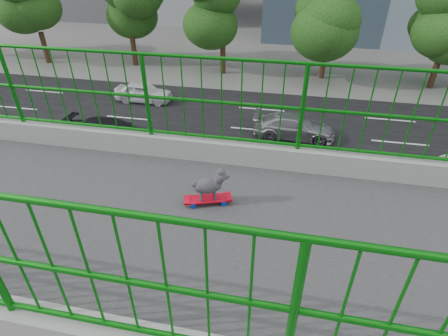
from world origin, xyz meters
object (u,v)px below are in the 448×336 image
Objects in this scene: poodle at (209,185)px; car_7 at (112,135)px; car_6 at (396,205)px; car_3 at (294,126)px; skateboard at (208,199)px; car_0 at (324,257)px; car_4 at (143,92)px.

poodle reaches higher than car_7.
car_3 is at bearing -147.13° from car_6.
car_0 is at bearing 137.43° from skateboard.
car_0 reaches higher than car_4.
skateboard reaches higher than car_6.
poodle is 0.11× the size of car_4.
poodle is 0.07× the size of car_6.
car_6 is (9.60, 14.42, 0.15)m from car_4.
car_0 is at bearing -120.87° from car_7.
poodle is at bearing -153.46° from car_4.
car_7 is at bearing -172.12° from car_4.
car_7 is (-6.40, -10.71, 0.11)m from car_0.
poodle is 21.55m from car_4.
poodle reaches higher than car_4.
car_0 is 0.86× the size of car_3.
car_6 is 13.90m from car_7.
skateboard is 16.49m from car_3.
poodle is 15.92m from car_7.
car_6 reaches higher than car_3.
poodle is at bearing 175.78° from car_3.
car_3 is 0.84× the size of car_7.
car_6 is 1.08× the size of car_7.
poodle is 0.08× the size of car_7.
car_7 is at bearing -103.31° from car_6.
car_6 is at bearing -147.13° from car_3.
poodle is at bearing 90.00° from skateboard.
poodle is 8.96m from car_0.
skateboard is 0.13× the size of car_3.
skateboard is 11.98m from car_6.
car_0 is at bearing 137.59° from poodle.
skateboard is at bearing -31.05° from car_6.
car_4 is (-18.36, -9.14, -6.40)m from skateboard.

